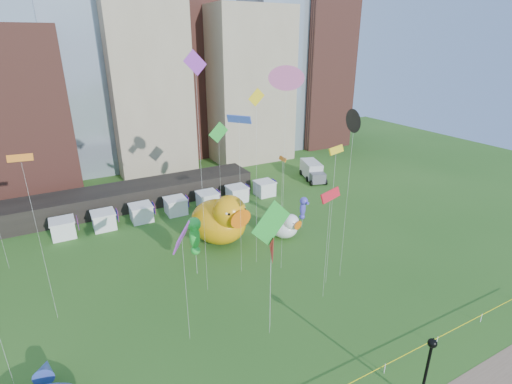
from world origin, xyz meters
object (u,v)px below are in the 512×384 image
small_duck (285,226)px  box_truck (312,170)px  seahorse_green (195,233)px  big_duck (221,219)px  seahorse_purple (303,206)px  lamppost (428,365)px

small_duck → box_truck: size_ratio=0.65×
seahorse_green → box_truck: size_ratio=0.89×
big_duck → small_duck: (7.70, -2.75, -1.54)m
seahorse_purple → lamppost: size_ratio=0.75×
small_duck → seahorse_green: bearing=172.1°
seahorse_green → seahorse_purple: bearing=28.3°
seahorse_purple → box_truck: seahorse_purple is taller
seahorse_green → seahorse_purple: size_ratio=1.51×
big_duck → small_duck: big_duck is taller
small_duck → seahorse_green: 13.59m
seahorse_purple → small_duck: bearing=-169.6°
big_duck → seahorse_green: bearing=-146.4°
small_duck → lamppost: lamppost is taller
small_duck → seahorse_purple: seahorse_purple is taller
small_duck → box_truck: bearing=26.2°
seahorse_purple → big_duck: bearing=164.8°
seahorse_purple → lamppost: 27.82m
big_duck → seahorse_purple: big_duck is taller
big_duck → lamppost: 28.25m
small_duck → seahorse_purple: (3.54, 1.10, 1.56)m
big_duck → box_truck: size_ratio=1.24×
seahorse_green → box_truck: 35.30m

